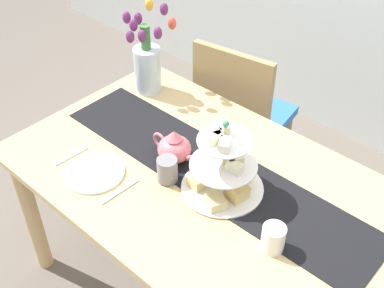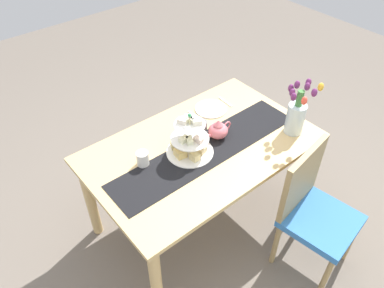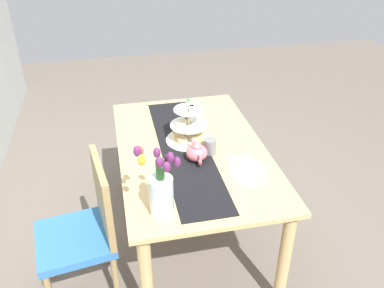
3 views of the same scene
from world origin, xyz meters
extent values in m
cube|color=tan|center=(0.00, 0.00, 0.72)|extent=(1.48, 0.92, 0.03)
cylinder|color=tan|center=(-0.67, -0.39, 0.35)|extent=(0.07, 0.07, 0.71)
cylinder|color=tan|center=(-0.67, 0.39, 0.35)|extent=(0.07, 0.07, 0.71)
cylinder|color=#9C8254|center=(-0.19, 0.97, 0.21)|extent=(0.04, 0.04, 0.41)
cylinder|color=#9C8254|center=(-0.55, 0.91, 0.21)|extent=(0.04, 0.04, 0.41)
cylinder|color=#9C8254|center=(-0.14, 0.61, 0.21)|extent=(0.04, 0.04, 0.41)
cylinder|color=#9C8254|center=(-0.49, 0.56, 0.21)|extent=(0.04, 0.04, 0.41)
cube|color=#3370B7|center=(-0.34, 0.76, 0.43)|extent=(0.48, 0.48, 0.05)
cube|color=#9C8254|center=(-0.31, 0.57, 0.69)|extent=(0.42, 0.10, 0.45)
cube|color=black|center=(0.00, 0.05, 0.74)|extent=(1.36, 0.30, 0.00)
cylinder|color=beige|center=(0.10, 0.00, 0.88)|extent=(0.01, 0.01, 0.28)
cylinder|color=white|center=(0.10, 0.00, 0.75)|extent=(0.30, 0.30, 0.01)
cylinder|color=white|center=(0.10, 0.00, 0.86)|extent=(0.24, 0.24, 0.01)
cylinder|color=white|center=(0.10, 0.00, 0.97)|extent=(0.19, 0.19, 0.01)
cube|color=#ECCB79|center=(0.17, -0.01, 0.77)|extent=(0.07, 0.08, 0.05)
cube|color=beige|center=(0.12, 0.08, 0.77)|extent=(0.05, 0.06, 0.05)
cube|color=beige|center=(0.05, 0.05, 0.77)|extent=(0.07, 0.06, 0.04)
cube|color=#EACE80|center=(0.03, -0.05, 0.77)|extent=(0.07, 0.07, 0.04)
cube|color=#D2C386|center=(0.14, -0.09, 0.77)|extent=(0.09, 0.08, 0.04)
cube|color=#EBE7BF|center=(0.15, 0.00, 0.87)|extent=(0.06, 0.04, 0.03)
cube|color=beige|center=(0.13, 0.03, 0.87)|extent=(0.06, 0.07, 0.03)
cube|color=silver|center=(0.08, 0.06, 0.87)|extent=(0.05, 0.06, 0.03)
cube|color=beige|center=(0.06, 0.03, 0.98)|extent=(0.07, 0.06, 0.03)
cube|color=silver|center=(0.06, -0.01, 0.98)|extent=(0.06, 0.04, 0.03)
cube|color=beige|center=(0.08, -0.03, 0.98)|extent=(0.05, 0.07, 0.03)
cube|color=beige|center=(0.13, -0.04, 0.98)|extent=(0.06, 0.07, 0.03)
sphere|color=#389356|center=(0.10, 0.00, 1.03)|extent=(0.02, 0.02, 0.02)
ellipsoid|color=#D66B75|center=(-0.14, 0.00, 0.79)|extent=(0.13, 0.13, 0.10)
cone|color=#D66B75|center=(-0.14, 0.00, 0.86)|extent=(0.06, 0.06, 0.04)
cylinder|color=#D66B75|center=(-0.05, 0.00, 0.80)|extent=(0.07, 0.02, 0.06)
torus|color=#D66B75|center=(-0.22, 0.00, 0.79)|extent=(0.07, 0.01, 0.07)
cylinder|color=silver|center=(-0.57, 0.28, 0.85)|extent=(0.12, 0.12, 0.21)
cylinder|color=#3D7538|center=(-0.57, 0.28, 1.00)|extent=(0.04, 0.04, 0.12)
ellipsoid|color=#6B2860|center=(-0.49, 0.28, 1.05)|extent=(0.04, 0.04, 0.06)
ellipsoid|color=#EF4C38|center=(-0.49, 0.36, 1.07)|extent=(0.04, 0.04, 0.06)
ellipsoid|color=#6B2860|center=(-0.55, 0.38, 1.11)|extent=(0.04, 0.04, 0.06)
ellipsoid|color=yellow|center=(-0.63, 0.36, 1.11)|extent=(0.04, 0.04, 0.06)
ellipsoid|color=#6B2860|center=(-0.62, 0.28, 1.08)|extent=(0.04, 0.04, 0.06)
ellipsoid|color=#6B2860|center=(-0.66, 0.26, 1.08)|extent=(0.04, 0.04, 0.06)
ellipsoid|color=#6B2860|center=(-0.59, 0.23, 1.08)|extent=(0.04, 0.04, 0.06)
ellipsoid|color=#6B2860|center=(-0.58, 0.19, 1.04)|extent=(0.04, 0.04, 0.06)
ellipsoid|color=#6B2860|center=(-0.54, 0.23, 1.04)|extent=(0.04, 0.04, 0.06)
cylinder|color=white|center=(-0.31, -0.26, 0.74)|extent=(0.23, 0.23, 0.01)
cube|color=silver|center=(-0.45, -0.26, 0.74)|extent=(0.03, 0.15, 0.01)
cube|color=silver|center=(-0.16, -0.26, 0.74)|extent=(0.02, 0.17, 0.01)
cylinder|color=slate|center=(-0.08, -0.10, 0.79)|extent=(0.08, 0.08, 0.09)
cylinder|color=white|center=(0.39, -0.10, 0.79)|extent=(0.08, 0.08, 0.09)
camera|label=1|loc=(0.86, -1.01, 1.99)|focal=45.56mm
camera|label=2|loc=(1.21, 1.37, 2.37)|focal=35.45mm
camera|label=3|loc=(-2.14, 0.46, 2.11)|focal=37.95mm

